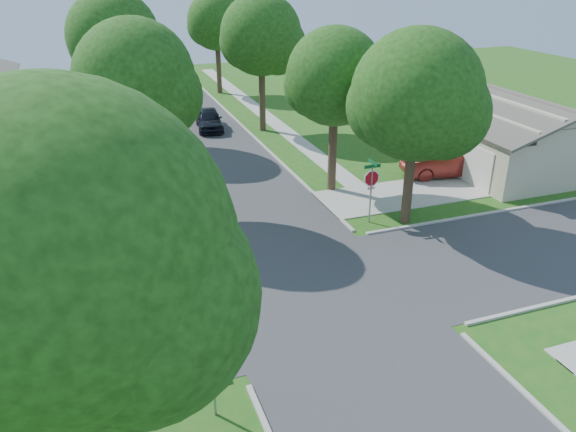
{
  "coord_description": "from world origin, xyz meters",
  "views": [
    {
      "loc": [
        -6.73,
        -16.06,
        11.02
      ],
      "look_at": [
        0.23,
        3.31,
        1.6
      ],
      "focal_mm": 35.0,
      "sensor_mm": 36.0,
      "label": 1
    }
  ],
  "objects_px": {
    "tree_e_mid": "(262,39)",
    "house_ne_near": "(489,131)",
    "tree_w_mid": "(115,41)",
    "house_ne_far": "(357,78)",
    "tree_e_far": "(217,24)",
    "stop_sign_ne": "(372,181)",
    "tree_ne_corner": "(417,101)",
    "stop_sign_sw": "(211,353)",
    "car_curb_east": "(209,119)",
    "tree_w_near": "(137,85)",
    "car_driveway": "(446,162)",
    "car_curb_west": "(158,98)",
    "tree_sw_corner": "(69,268)",
    "tree_e_near": "(336,81)",
    "tree_w_far": "(105,34)"
  },
  "relations": [
    {
      "from": "stop_sign_ne",
      "to": "car_curb_west",
      "type": "relative_size",
      "value": 0.73
    },
    {
      "from": "tree_e_far",
      "to": "house_ne_far",
      "type": "distance_m",
      "value": 13.09
    },
    {
      "from": "tree_w_near",
      "to": "car_driveway",
      "type": "bearing_deg",
      "value": -1.09
    },
    {
      "from": "stop_sign_ne",
      "to": "car_curb_east",
      "type": "distance_m",
      "value": 18.24
    },
    {
      "from": "tree_w_far",
      "to": "car_driveway",
      "type": "xyz_separation_m",
      "value": [
        16.15,
        -25.31,
        -4.71
      ]
    },
    {
      "from": "tree_ne_corner",
      "to": "tree_w_far",
      "type": "bearing_deg",
      "value": 110.28
    },
    {
      "from": "tree_ne_corner",
      "to": "car_curb_west",
      "type": "bearing_deg",
      "value": 105.63
    },
    {
      "from": "tree_sw_corner",
      "to": "car_driveway",
      "type": "distance_m",
      "value": 25.19
    },
    {
      "from": "tree_e_near",
      "to": "tree_w_mid",
      "type": "height_order",
      "value": "tree_w_mid"
    },
    {
      "from": "car_curb_west",
      "to": "house_ne_far",
      "type": "bearing_deg",
      "value": 166.57
    },
    {
      "from": "tree_e_near",
      "to": "tree_w_mid",
      "type": "relative_size",
      "value": 0.87
    },
    {
      "from": "tree_e_mid",
      "to": "tree_ne_corner",
      "type": "xyz_separation_m",
      "value": [
        1.6,
        -16.8,
        -0.66
      ]
    },
    {
      "from": "stop_sign_sw",
      "to": "tree_e_far",
      "type": "xyz_separation_m",
      "value": [
        9.45,
        38.71,
        3.95
      ]
    },
    {
      "from": "house_ne_near",
      "to": "tree_e_near",
      "type": "bearing_deg",
      "value": -169.96
    },
    {
      "from": "tree_w_mid",
      "to": "tree_sw_corner",
      "type": "bearing_deg",
      "value": -95.7
    },
    {
      "from": "tree_e_far",
      "to": "house_ne_far",
      "type": "xyz_separation_m",
      "value": [
        11.24,
        -5.01,
        -4.46
      ]
    },
    {
      "from": "tree_sw_corner",
      "to": "tree_ne_corner",
      "type": "height_order",
      "value": "tree_sw_corner"
    },
    {
      "from": "tree_e_mid",
      "to": "house_ne_near",
      "type": "distance_m",
      "value": 15.77
    },
    {
      "from": "tree_e_far",
      "to": "house_ne_far",
      "type": "height_order",
      "value": "tree_e_far"
    },
    {
      "from": "tree_w_far",
      "to": "car_curb_east",
      "type": "distance_m",
      "value": 13.72
    },
    {
      "from": "tree_e_mid",
      "to": "stop_sign_sw",
      "type": "bearing_deg",
      "value": -110.2
    },
    {
      "from": "tree_w_mid",
      "to": "house_ne_far",
      "type": "distance_m",
      "value": 22.68
    },
    {
      "from": "tree_e_near",
      "to": "house_ne_far",
      "type": "height_order",
      "value": "tree_e_near"
    },
    {
      "from": "tree_e_near",
      "to": "tree_w_far",
      "type": "relative_size",
      "value": 1.03
    },
    {
      "from": "tree_e_near",
      "to": "car_curb_east",
      "type": "bearing_deg",
      "value": 104.69
    },
    {
      "from": "tree_ne_corner",
      "to": "house_ne_far",
      "type": "distance_m",
      "value": 26.91
    },
    {
      "from": "tree_e_near",
      "to": "tree_sw_corner",
      "type": "bearing_deg",
      "value": -127.3
    },
    {
      "from": "tree_w_near",
      "to": "house_ne_near",
      "type": "bearing_deg",
      "value": 5.51
    },
    {
      "from": "stop_sign_ne",
      "to": "tree_ne_corner",
      "type": "height_order",
      "value": "tree_ne_corner"
    },
    {
      "from": "tree_w_far",
      "to": "car_curb_west",
      "type": "xyz_separation_m",
      "value": [
        3.45,
        -2.77,
        -4.91
      ]
    },
    {
      "from": "tree_e_mid",
      "to": "tree_w_mid",
      "type": "relative_size",
      "value": 0.96
    },
    {
      "from": "tree_e_mid",
      "to": "tree_e_far",
      "type": "relative_size",
      "value": 1.06
    },
    {
      "from": "stop_sign_ne",
      "to": "tree_w_near",
      "type": "relative_size",
      "value": 0.33
    },
    {
      "from": "tree_e_near",
      "to": "car_curb_east",
      "type": "distance_m",
      "value": 14.84
    },
    {
      "from": "stop_sign_sw",
      "to": "tree_w_far",
      "type": "relative_size",
      "value": 0.37
    },
    {
      "from": "stop_sign_sw",
      "to": "car_curb_east",
      "type": "height_order",
      "value": "stop_sign_sw"
    },
    {
      "from": "tree_w_mid",
      "to": "car_curb_west",
      "type": "relative_size",
      "value": 2.34
    },
    {
      "from": "stop_sign_ne",
      "to": "house_ne_near",
      "type": "height_order",
      "value": "house_ne_near"
    },
    {
      "from": "car_curb_west",
      "to": "tree_sw_corner",
      "type": "bearing_deg",
      "value": 74.73
    },
    {
      "from": "tree_e_mid",
      "to": "tree_ne_corner",
      "type": "relative_size",
      "value": 1.06
    },
    {
      "from": "tree_w_mid",
      "to": "tree_w_far",
      "type": "relative_size",
      "value": 1.19
    },
    {
      "from": "tree_e_far",
      "to": "tree_sw_corner",
      "type": "distance_m",
      "value": 42.77
    },
    {
      "from": "house_ne_far",
      "to": "car_driveway",
      "type": "height_order",
      "value": "house_ne_far"
    },
    {
      "from": "stop_sign_ne",
      "to": "tree_ne_corner",
      "type": "xyz_separation_m",
      "value": [
        1.66,
        -0.49,
        3.56
      ]
    },
    {
      "from": "tree_ne_corner",
      "to": "house_ne_near",
      "type": "height_order",
      "value": "tree_ne_corner"
    },
    {
      "from": "tree_e_near",
      "to": "car_driveway",
      "type": "bearing_deg",
      "value": -2.59
    },
    {
      "from": "stop_sign_ne",
      "to": "car_curb_west",
      "type": "xyz_separation_m",
      "value": [
        -5.9,
        26.54,
        -1.44
      ]
    },
    {
      "from": "tree_w_mid",
      "to": "car_curb_east",
      "type": "bearing_deg",
      "value": 14.85
    },
    {
      "from": "car_curb_east",
      "to": "tree_ne_corner",
      "type": "bearing_deg",
      "value": -67.33
    },
    {
      "from": "tree_ne_corner",
      "to": "car_driveway",
      "type": "bearing_deg",
      "value": 41.16
    }
  ]
}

